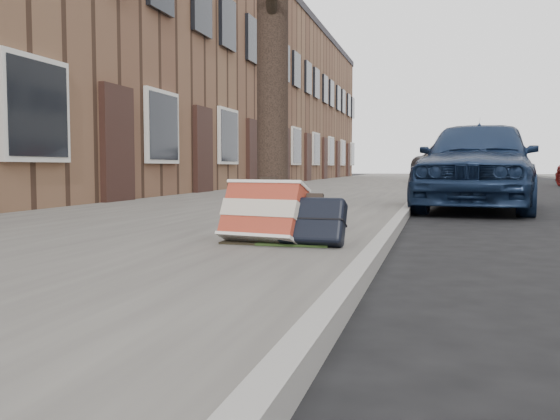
% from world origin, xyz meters
% --- Properties ---
extents(near_sidewalk, '(5.00, 70.00, 0.12)m').
position_xyz_m(near_sidewalk, '(-3.70, 15.00, 0.06)').
color(near_sidewalk, slate).
rests_on(near_sidewalk, ground).
extents(house_near, '(6.80, 40.00, 7.00)m').
position_xyz_m(house_near, '(-9.60, 16.00, 3.50)').
color(house_near, brown).
rests_on(house_near, ground).
extents(dirt_patch, '(0.85, 0.85, 0.02)m').
position_xyz_m(dirt_patch, '(-2.00, 1.20, 0.13)').
color(dirt_patch, black).
rests_on(dirt_patch, near_sidewalk).
extents(suitcase_red, '(0.69, 0.48, 0.49)m').
position_xyz_m(suitcase_red, '(-2.10, 0.89, 0.36)').
color(suitcase_red, '#9C301F').
rests_on(suitcase_red, near_sidewalk).
extents(suitcase_navy, '(0.51, 0.32, 0.39)m').
position_xyz_m(suitcase_navy, '(-1.70, 0.83, 0.31)').
color(suitcase_navy, black).
rests_on(suitcase_navy, near_sidewalk).
extents(car_near_front, '(2.37, 4.66, 1.52)m').
position_xyz_m(car_near_front, '(-0.15, 7.13, 0.76)').
color(car_near_front, '#152544').
rests_on(car_near_front, ground).
extents(car_near_mid, '(2.53, 4.46, 1.39)m').
position_xyz_m(car_near_mid, '(-0.05, 14.60, 0.70)').
color(car_near_mid, '#B0B3B8').
rests_on(car_near_mid, ground).
extents(car_near_back, '(3.68, 5.86, 1.51)m').
position_xyz_m(car_near_back, '(-0.26, 21.73, 0.76)').
color(car_near_back, '#3A393E').
rests_on(car_near_back, ground).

